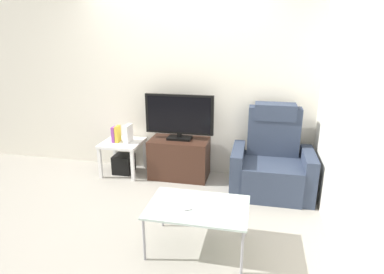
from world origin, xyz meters
TOP-DOWN VIEW (x-y plane):
  - ground_plane at (0.00, 0.00)m, footprint 6.40×6.40m
  - wall_back at (0.00, 1.13)m, footprint 6.40×0.06m
  - wall_side at (1.88, 0.00)m, footprint 0.06×4.48m
  - tv_stand at (0.08, 0.84)m, footprint 0.80×0.46m
  - television at (0.08, 0.86)m, footprint 0.92×0.20m
  - recliner_armchair at (1.31, 0.67)m, footprint 0.98×0.78m
  - side_table at (-0.74, 0.81)m, footprint 0.54×0.54m
  - subwoofer_box at (-0.74, 0.81)m, footprint 0.26×0.26m
  - book_leftmost at (-0.84, 0.79)m, footprint 0.04×0.12m
  - book_middle at (-0.79, 0.79)m, footprint 0.04×0.13m
  - game_console at (-0.65, 0.82)m, footprint 0.07×0.20m
  - coffee_table at (0.63, -0.66)m, footprint 0.90×0.60m
  - cell_phone at (0.52, -0.69)m, footprint 0.14×0.16m

SIDE VIEW (x-z plane):
  - ground_plane at x=0.00m, z-range 0.00..0.00m
  - subwoofer_box at x=-0.74m, z-range 0.00..0.26m
  - tv_stand at x=0.08m, z-range 0.00..0.54m
  - recliner_armchair at x=1.31m, z-range -0.17..0.91m
  - side_table at x=-0.74m, z-range 0.16..0.63m
  - coffee_table at x=0.63m, z-range 0.19..0.62m
  - cell_phone at x=0.52m, z-range 0.43..0.44m
  - book_leftmost at x=-0.84m, z-range 0.47..0.68m
  - book_middle at x=-0.79m, z-range 0.47..0.70m
  - game_console at x=-0.65m, z-range 0.47..0.71m
  - television at x=0.08m, z-range 0.56..1.17m
  - wall_back at x=0.00m, z-range 0.00..2.60m
  - wall_side at x=1.88m, z-range 0.00..2.60m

